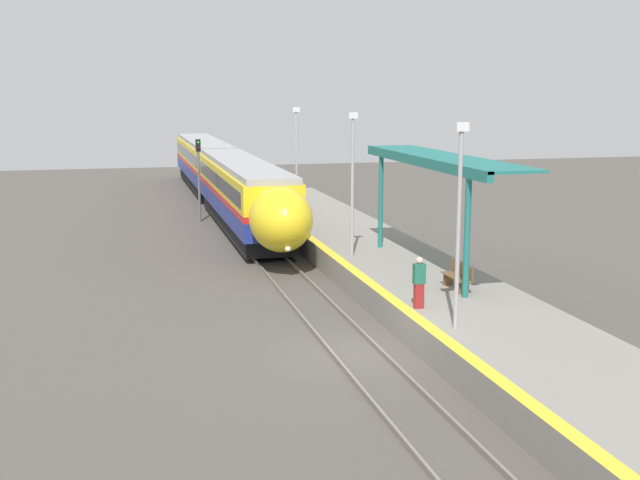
# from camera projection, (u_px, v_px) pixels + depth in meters

# --- Properties ---
(ground_plane) EXTENTS (120.00, 120.00, 0.00)m
(ground_plane) POSITION_uv_depth(u_px,v_px,m) (355.00, 354.00, 23.30)
(ground_plane) COLOR #4C4742
(rail_left) EXTENTS (0.08, 90.00, 0.15)m
(rail_left) POSITION_uv_depth(u_px,v_px,m) (331.00, 353.00, 23.11)
(rail_left) COLOR slate
(rail_left) RESTS_ON ground_plane
(rail_right) EXTENTS (0.08, 90.00, 0.15)m
(rail_right) POSITION_uv_depth(u_px,v_px,m) (379.00, 349.00, 23.46)
(rail_right) COLOR slate
(rail_right) RESTS_ON ground_plane
(train) EXTENTS (2.76, 41.06, 3.82)m
(train) POSITION_uv_depth(u_px,v_px,m) (223.00, 175.00, 51.14)
(train) COLOR black
(train) RESTS_ON ground_plane
(platform_right) EXTENTS (4.75, 64.00, 0.97)m
(platform_right) POSITION_uv_depth(u_px,v_px,m) (484.00, 328.00, 24.18)
(platform_right) COLOR gray
(platform_right) RESTS_ON ground_plane
(platform_bench) EXTENTS (0.44, 1.68, 0.89)m
(platform_bench) POSITION_uv_depth(u_px,v_px,m) (458.00, 276.00, 26.82)
(platform_bench) COLOR brown
(platform_bench) RESTS_ON platform_right
(person_waiting) EXTENTS (0.36, 0.22, 1.60)m
(person_waiting) POSITION_uv_depth(u_px,v_px,m) (419.00, 282.00, 24.43)
(person_waiting) COLOR maroon
(person_waiting) RESTS_ON platform_right
(railway_signal) EXTENTS (0.28, 0.28, 4.78)m
(railway_signal) POSITION_uv_depth(u_px,v_px,m) (199.00, 172.00, 46.28)
(railway_signal) COLOR #59595E
(railway_signal) RESTS_ON ground_plane
(lamppost_near) EXTENTS (0.36, 0.20, 5.74)m
(lamppost_near) POSITION_uv_depth(u_px,v_px,m) (459.00, 214.00, 21.87)
(lamppost_near) COLOR #9E9EA3
(lamppost_near) RESTS_ON platform_right
(lamppost_mid) EXTENTS (0.36, 0.20, 5.74)m
(lamppost_mid) POSITION_uv_depth(u_px,v_px,m) (352.00, 176.00, 31.65)
(lamppost_mid) COLOR #9E9EA3
(lamppost_mid) RESTS_ON platform_right
(lamppost_far) EXTENTS (0.36, 0.20, 5.74)m
(lamppost_far) POSITION_uv_depth(u_px,v_px,m) (296.00, 156.00, 41.44)
(lamppost_far) COLOR #9E9EA3
(lamppost_far) RESTS_ON platform_right
(station_canopy) EXTENTS (2.02, 11.68, 4.22)m
(station_canopy) POSITION_uv_depth(u_px,v_px,m) (434.00, 163.00, 29.43)
(station_canopy) COLOR #1E6B66
(station_canopy) RESTS_ON platform_right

